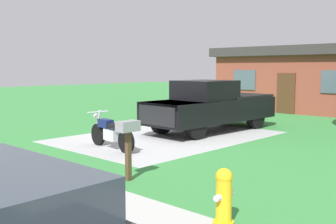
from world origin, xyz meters
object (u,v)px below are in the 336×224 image
object	(u,v)px
fire_hydrant	(224,197)
neighbor_house	(308,78)
motorcycle	(111,133)
mailbox	(128,134)
pickup_truck	(212,106)

from	to	relation	value
fire_hydrant	neighbor_house	bearing A→B (deg)	110.79
fire_hydrant	neighbor_house	distance (m)	18.30
motorcycle	mailbox	xyz separation A→B (m)	(2.90, -1.88, 0.51)
neighbor_house	motorcycle	bearing A→B (deg)	-87.25
pickup_truck	mailbox	world-z (taller)	pickup_truck
mailbox	pickup_truck	bearing A→B (deg)	113.14
neighbor_house	mailbox	bearing A→B (deg)	-77.64
fire_hydrant	motorcycle	bearing A→B (deg)	156.57
fire_hydrant	mailbox	distance (m)	3.00
pickup_truck	mailbox	bearing A→B (deg)	-66.86
fire_hydrant	neighbor_house	size ratio (longest dim) A/B	0.09
motorcycle	neighbor_house	bearing A→B (deg)	92.75
motorcycle	fire_hydrant	xyz separation A→B (m)	(5.78, -2.50, -0.05)
pickup_truck	neighbor_house	size ratio (longest dim) A/B	0.59
pickup_truck	neighbor_house	xyz separation A→B (m)	(-0.76, 9.78, 0.84)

